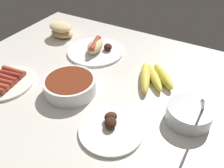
% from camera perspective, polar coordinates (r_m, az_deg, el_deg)
% --- Properties ---
extents(ground_plane, '(1.20, 0.90, 0.03)m').
position_cam_1_polar(ground_plane, '(0.92, -1.51, -0.31)').
color(ground_plane, silver).
extents(bowl_chili, '(0.18, 0.18, 0.06)m').
position_cam_1_polar(bowl_chili, '(0.86, -9.81, -0.26)').
color(bowl_chili, white).
rests_on(bowl_chili, ground_plane).
extents(plate_grilled_meat, '(0.19, 0.19, 0.04)m').
position_cam_1_polar(plate_grilled_meat, '(0.73, -0.26, -10.33)').
color(plate_grilled_meat, white).
rests_on(plate_grilled_meat, ground_plane).
extents(banana_bunch, '(0.18, 0.20, 0.04)m').
position_cam_1_polar(banana_bunch, '(0.92, 9.74, 1.69)').
color(banana_bunch, '#E5D14C').
rests_on(banana_bunch, ground_plane).
extents(bowl_coleslaw, '(0.14, 0.14, 0.15)m').
position_cam_1_polar(bowl_coleslaw, '(0.78, 17.65, -6.49)').
color(bowl_coleslaw, silver).
rests_on(bowl_coleslaw, ground_plane).
extents(bread_stack, '(0.13, 0.11, 0.07)m').
position_cam_1_polar(bread_stack, '(1.23, -11.78, 12.33)').
color(bread_stack, '#DBB77A').
rests_on(bread_stack, ground_plane).
extents(plate_hotdog_assembled, '(0.25, 0.25, 0.06)m').
position_cam_1_polar(plate_hotdog_assembled, '(1.09, -3.81, 8.16)').
color(plate_hotdog_assembled, white).
rests_on(plate_hotdog_assembled, ground_plane).
extents(plate_sausages, '(0.21, 0.21, 0.03)m').
position_cam_1_polar(plate_sausages, '(0.98, -23.95, 0.54)').
color(plate_sausages, white).
rests_on(plate_sausages, ground_plane).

